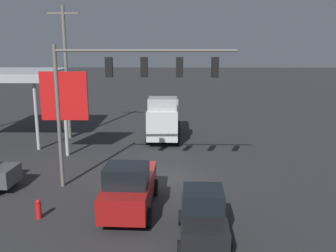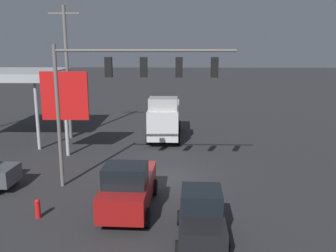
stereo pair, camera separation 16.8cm
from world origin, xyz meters
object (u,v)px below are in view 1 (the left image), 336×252
object	(u,v)px
pickup_parked	(130,187)
hatchback_crossing	(203,217)
traffic_signal_assembly	(128,80)
fire_hydrant	(39,209)
delivery_truck	(164,118)
utility_pole	(66,70)
price_sign	(64,98)

from	to	relation	value
pickup_parked	hatchback_crossing	size ratio (longest dim) A/B	1.37
traffic_signal_assembly	fire_hydrant	size ratio (longest dim) A/B	10.44
delivery_truck	fire_hydrant	xyz separation A→B (m)	(5.08, 14.36, -1.26)
fire_hydrant	pickup_parked	bearing A→B (deg)	-166.66
delivery_truck	hatchback_crossing	size ratio (longest dim) A/B	1.78
delivery_truck	fire_hydrant	size ratio (longest dim) A/B	7.76
traffic_signal_assembly	utility_pole	distance (m)	12.10
utility_pole	price_sign	world-z (taller)	utility_pole
utility_pole	delivery_truck	distance (m)	8.51
traffic_signal_assembly	price_sign	xyz separation A→B (m)	(4.94, -5.59, -1.75)
hatchback_crossing	traffic_signal_assembly	bearing A→B (deg)	-145.72
utility_pole	price_sign	size ratio (longest dim) A/B	1.81
utility_pole	hatchback_crossing	distance (m)	19.14
pickup_parked	hatchback_crossing	bearing A→B (deg)	53.12
price_sign	hatchback_crossing	xyz separation A→B (m)	(-8.45, 11.06, -3.02)
hatchback_crossing	fire_hydrant	bearing A→B (deg)	-101.45
price_sign	pickup_parked	size ratio (longest dim) A/B	1.09
hatchback_crossing	utility_pole	bearing A→B (deg)	-147.22
price_sign	delivery_truck	size ratio (longest dim) A/B	0.84
traffic_signal_assembly	price_sign	bearing A→B (deg)	-48.51
traffic_signal_assembly	utility_pole	size ratio (longest dim) A/B	0.89
price_sign	delivery_truck	xyz separation A→B (m)	(-6.46, -4.95, -2.28)
utility_pole	pickup_parked	world-z (taller)	utility_pole
price_sign	delivery_truck	world-z (taller)	price_sign
traffic_signal_assembly	utility_pole	world-z (taller)	utility_pole
pickup_parked	hatchback_crossing	world-z (taller)	pickup_parked
fire_hydrant	traffic_signal_assembly	bearing A→B (deg)	-132.96
price_sign	delivery_truck	bearing A→B (deg)	-142.58
traffic_signal_assembly	pickup_parked	size ratio (longest dim) A/B	1.74
pickup_parked	fire_hydrant	xyz separation A→B (m)	(3.90, 0.92, -0.67)
utility_pole	fire_hydrant	xyz separation A→B (m)	(-2.55, 14.27, -5.03)
traffic_signal_assembly	pickup_parked	xyz separation A→B (m)	(-0.33, 2.90, -4.61)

